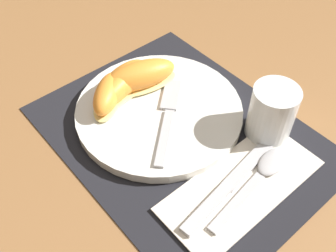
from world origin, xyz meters
The scene contains 12 objects.
ground_plane centered at (0.00, 0.00, 0.00)m, with size 3.00×3.00×0.00m, color olive.
placemat centered at (0.00, 0.00, 0.00)m, with size 0.43×0.33×0.00m.
plate centered at (-0.05, 0.00, 0.01)m, with size 0.27×0.27×0.02m.
juice_glass centered at (0.08, 0.10, 0.04)m, with size 0.07×0.07×0.09m.
napkin centered at (0.12, 0.00, 0.01)m, with size 0.11×0.24×0.00m.
knife centered at (0.11, -0.01, 0.01)m, with size 0.05×0.22×0.01m.
spoon centered at (0.13, 0.04, 0.01)m, with size 0.05×0.17×0.01m.
fork centered at (-0.04, 0.00, 0.02)m, with size 0.13×0.15×0.00m.
citrus_wedge_0 centered at (-0.11, 0.01, 0.04)m, with size 0.09×0.14×0.05m.
citrus_wedge_1 centered at (-0.12, -0.02, 0.04)m, with size 0.08×0.13×0.04m.
citrus_wedge_2 centered at (-0.12, -0.03, 0.04)m, with size 0.08×0.14×0.04m.
citrus_wedge_3 centered at (-0.12, -0.05, 0.04)m, with size 0.09×0.10×0.04m.
Camera 1 is at (0.29, -0.27, 0.47)m, focal length 42.00 mm.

